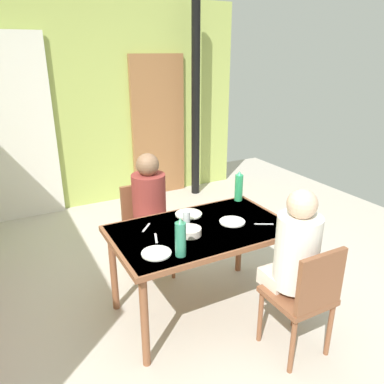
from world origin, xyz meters
The scene contains 20 objects.
ground_plane centered at (0.00, 0.00, 0.00)m, with size 7.15×7.15×0.00m, color beige.
wall_back centered at (0.00, 2.75, 1.35)m, with size 4.62×0.10×2.69m, color #AFC05E.
door_wooden centered at (1.09, 2.67, 1.00)m, with size 0.80×0.05×2.00m, color #9D673D.
stove_pipe_column centered at (1.55, 2.40, 1.35)m, with size 0.12×0.12×2.69m, color black.
curtain_panel centered at (-0.79, 2.65, 1.13)m, with size 0.90×0.03×2.26m, color white.
dining_table centered at (0.27, -0.05, 0.68)m, with size 1.38×0.83×0.75m.
chair_near_diner centered at (0.64, -0.82, 0.50)m, with size 0.40×0.40×0.87m.
chair_far_diner centered at (0.10, 0.72, 0.50)m, with size 0.40×0.40×0.87m.
person_near_diner centered at (0.64, -0.68, 0.78)m, with size 0.30×0.37×0.77m.
person_far_diner centered at (0.10, 0.59, 0.78)m, with size 0.30×0.37×0.77m.
water_bottle_green_near centered at (0.85, 0.30, 0.88)m, with size 0.07×0.07×0.28m.
water_bottle_green_far centered at (-0.06, -0.34, 0.88)m, with size 0.07×0.07×0.27m.
serving_bowl_center centered at (0.14, -0.11, 0.78)m, with size 0.17×0.17×0.06m, color silver.
dinner_plate_near_left centered at (0.30, 0.23, 0.76)m, with size 0.22×0.22×0.01m, color white.
dinner_plate_near_right centered at (0.54, -0.07, 0.76)m, with size 0.21×0.21×0.01m, color white.
dinner_plate_far_center centered at (-0.19, -0.25, 0.76)m, with size 0.21×0.21×0.01m, color white.
drinking_glass_by_near_diner centered at (0.20, 0.08, 0.81)m, with size 0.06×0.06×0.10m, color silver.
cutlery_knife_near centered at (0.74, -0.22, 0.76)m, with size 0.15×0.02×0.00m, color silver.
cutlery_fork_near centered at (-0.11, -0.04, 0.76)m, with size 0.15×0.02×0.00m, color silver.
cutlery_knife_far centered at (-0.10, 0.16, 0.76)m, with size 0.15×0.02×0.00m, color silver.
Camera 1 is at (-1.03, -2.33, 2.05)m, focal length 35.25 mm.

